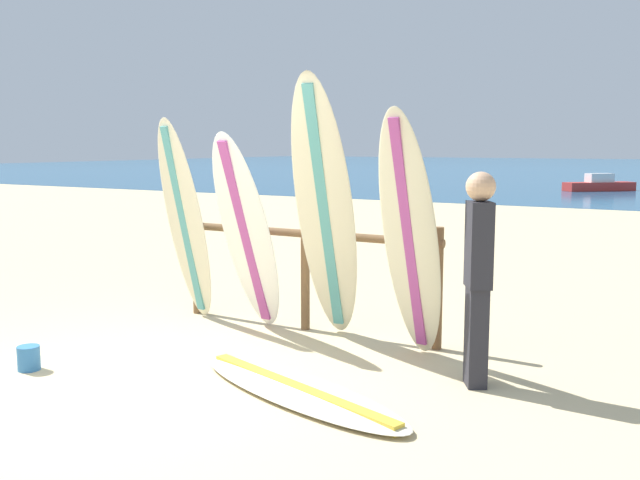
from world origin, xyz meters
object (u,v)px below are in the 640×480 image
at_px(surfboard_leaning_center_left, 325,212).
at_px(surfboard_leaning_center, 410,236).
at_px(sand_bucket, 29,358).
at_px(surfboard_leaning_far_left, 185,221).
at_px(beachgoer_standing, 478,270).
at_px(surfboard_leaning_left, 247,234).
at_px(surfboard_rack, 305,258).
at_px(small_boat_offshore, 599,185).
at_px(surfboard_lying_on_sand, 298,390).

bearing_deg(surfboard_leaning_center_left, surfboard_leaning_center, -5.21).
bearing_deg(sand_bucket, surfboard_leaning_far_left, 88.66).
distance_m(surfboard_leaning_center_left, surfboard_leaning_center, 0.90).
distance_m(surfboard_leaning_far_left, beachgoer_standing, 3.35).
distance_m(beachgoer_standing, sand_bucket, 3.77).
bearing_deg(surfboard_leaning_far_left, sand_bucket, -91.34).
bearing_deg(surfboard_leaning_left, surfboard_leaning_center_left, 3.91).
height_order(surfboard_rack, small_boat_offshore, surfboard_rack).
bearing_deg(surfboard_leaning_far_left, surfboard_leaning_left, -6.12).
bearing_deg(surfboard_leaning_left, small_boat_offshore, 91.08).
xyz_separation_m(surfboard_leaning_left, surfboard_leaning_center_left, (0.85, 0.06, 0.25)).
xyz_separation_m(surfboard_leaning_far_left, surfboard_leaning_left, (0.86, -0.09, -0.07)).
relative_size(surfboard_leaning_far_left, beachgoer_standing, 1.29).
bearing_deg(beachgoer_standing, surfboard_leaning_left, 171.20).
distance_m(surfboard_leaning_center, beachgoer_standing, 0.82).
xyz_separation_m(surfboard_leaning_center_left, sand_bucket, (-1.76, -1.93, -1.15)).
relative_size(surfboard_leaning_center_left, surfboard_leaning_center, 1.14).
bearing_deg(surfboard_lying_on_sand, surfboard_leaning_far_left, 148.88).
height_order(surfboard_lying_on_sand, small_boat_offshore, small_boat_offshore).
bearing_deg(small_boat_offshore, surfboard_leaning_far_left, -90.88).
xyz_separation_m(surfboard_leaning_left, surfboard_lying_on_sand, (1.36, -1.25, -0.97)).
bearing_deg(surfboard_leaning_far_left, surfboard_leaning_center_left, -1.14).
height_order(surfboard_leaning_center_left, sand_bucket, surfboard_leaning_center_left).
relative_size(surfboard_lying_on_sand, small_boat_offshore, 0.87).
height_order(surfboard_leaning_center_left, surfboard_lying_on_sand, surfboard_leaning_center_left).
distance_m(surfboard_rack, surfboard_leaning_left, 0.65).
bearing_deg(small_boat_offshore, beachgoer_standing, -83.47).
relative_size(surfboard_lying_on_sand, beachgoer_standing, 1.38).
relative_size(surfboard_leaning_center, small_boat_offshore, 0.83).
height_order(small_boat_offshore, sand_bucket, small_boat_offshore).
height_order(surfboard_leaning_left, surfboard_lying_on_sand, surfboard_leaning_left).
xyz_separation_m(surfboard_rack, small_boat_offshore, (-0.90, 24.80, -0.48)).
xyz_separation_m(surfboard_leaning_center_left, surfboard_leaning_center, (0.88, -0.08, -0.16)).
bearing_deg(surfboard_rack, surfboard_leaning_far_left, -165.68).
height_order(surfboard_leaning_center_left, small_boat_offshore, surfboard_leaning_center_left).
bearing_deg(small_boat_offshore, surfboard_rack, -87.93).
distance_m(surfboard_leaning_far_left, surfboard_lying_on_sand, 2.79).
bearing_deg(surfboard_leaning_left, surfboard_leaning_center, -0.72).
xyz_separation_m(surfboard_leaning_left, surfboard_leaning_center, (1.74, -0.02, 0.09)).
bearing_deg(surfboard_leaning_center_left, beachgoer_standing, -15.32).
bearing_deg(surfboard_lying_on_sand, surfboard_leaning_center_left, 111.01).
bearing_deg(surfboard_leaning_center, beachgoer_standing, -26.49).
relative_size(surfboard_leaning_far_left, surfboard_leaning_center_left, 0.86).
height_order(surfboard_leaning_left, beachgoer_standing, surfboard_leaning_left).
bearing_deg(beachgoer_standing, small_boat_offshore, 96.53).
height_order(surfboard_leaning_center, beachgoer_standing, surfboard_leaning_center).
relative_size(surfboard_leaning_center_left, small_boat_offshore, 0.95).
bearing_deg(sand_bucket, surfboard_leaning_center, 34.92).
height_order(surfboard_rack, surfboard_leaning_far_left, surfboard_leaning_far_left).
bearing_deg(small_boat_offshore, surfboard_leaning_center, -84.99).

